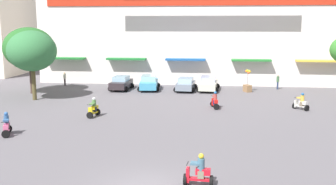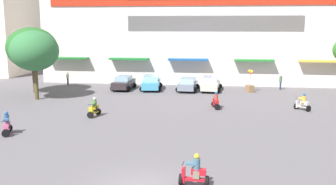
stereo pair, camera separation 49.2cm
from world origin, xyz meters
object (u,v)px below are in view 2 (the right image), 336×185
(plaza_tree_2, at_px, (32,48))
(balloon_vendor_cart, at_px, (250,84))
(parked_car_2, at_px, (188,84))
(parked_car_0, at_px, (124,83))
(scooter_rider_1, at_px, (7,125))
(scooter_rider_4, at_px, (94,108))
(parked_car_1, at_px, (151,83))
(parked_car_3, at_px, (211,84))
(scooter_rider_3, at_px, (216,101))
(scooter_rider_5, at_px, (303,103))
(plaza_tree_0, at_px, (34,51))
(pedestrian_0, at_px, (281,81))
(scooter_rider_7, at_px, (194,173))
(pedestrian_1, at_px, (68,78))

(plaza_tree_2, distance_m, balloon_vendor_cart, 23.28)
(parked_car_2, bearing_deg, plaza_tree_2, -167.79)
(balloon_vendor_cart, bearing_deg, parked_car_0, -179.04)
(scooter_rider_1, distance_m, scooter_rider_4, 7.03)
(parked_car_0, xyz_separation_m, balloon_vendor_cart, (13.82, 0.23, 0.12))
(parked_car_1, bearing_deg, balloon_vendor_cart, -0.50)
(parked_car_3, distance_m, scooter_rider_3, 9.19)
(scooter_rider_1, xyz_separation_m, scooter_rider_3, (13.65, 9.90, -0.01))
(plaza_tree_2, relative_size, scooter_rider_5, 4.61)
(parked_car_0, bearing_deg, scooter_rider_5, -25.45)
(balloon_vendor_cart, bearing_deg, scooter_rider_3, -111.75)
(scooter_rider_5, bearing_deg, plaza_tree_2, 169.18)
(plaza_tree_0, distance_m, scooter_rider_4, 10.68)
(scooter_rider_1, relative_size, scooter_rider_3, 1.03)
(scooter_rider_5, height_order, pedestrian_0, pedestrian_0)
(scooter_rider_7, distance_m, pedestrian_1, 32.32)
(scooter_rider_7, height_order, balloon_vendor_cart, balloon_vendor_cart)
(parked_car_2, height_order, scooter_rider_5, scooter_rider_5)
(pedestrian_1, bearing_deg, scooter_rider_7, -58.49)
(parked_car_3, xyz_separation_m, scooter_rider_1, (-12.98, -19.06, -0.15))
(scooter_rider_5, height_order, pedestrian_1, pedestrian_1)
(plaza_tree_2, xyz_separation_m, scooter_rider_1, (5.51, -15.17, -4.12))
(pedestrian_0, xyz_separation_m, balloon_vendor_cart, (-3.49, -2.03, -0.08))
(scooter_rider_1, bearing_deg, parked_car_0, 79.71)
(pedestrian_0, bearing_deg, plaza_tree_2, -167.98)
(plaza_tree_0, distance_m, scooter_rider_7, 25.19)
(pedestrian_1, bearing_deg, balloon_vendor_cart, -5.48)
(parked_car_2, distance_m, scooter_rider_4, 14.44)
(scooter_rider_1, height_order, scooter_rider_5, scooter_rider_1)
(scooter_rider_1, distance_m, scooter_rider_5, 23.27)
(scooter_rider_3, distance_m, pedestrian_0, 12.92)
(pedestrian_1, distance_m, balloon_vendor_cart, 21.28)
(parked_car_3, bearing_deg, pedestrian_1, 174.29)
(parked_car_0, xyz_separation_m, scooter_rider_4, (0.79, -12.81, -0.12))
(pedestrian_1, bearing_deg, scooter_rider_1, -79.06)
(scooter_rider_5, bearing_deg, scooter_rider_4, -165.21)
(plaza_tree_2, distance_m, parked_car_3, 19.30)
(parked_car_1, bearing_deg, scooter_rider_4, -99.85)
(scooter_rider_4, distance_m, scooter_rider_5, 17.39)
(scooter_rider_5, bearing_deg, scooter_rider_3, -178.28)
(parked_car_1, distance_m, parked_car_3, 6.56)
(scooter_rider_7, xyz_separation_m, pedestrian_1, (-16.89, 27.55, 0.28))
(pedestrian_0, bearing_deg, scooter_rider_5, -88.43)
(plaza_tree_0, distance_m, pedestrian_0, 26.13)
(scooter_rider_7, height_order, pedestrian_0, pedestrian_0)
(parked_car_0, bearing_deg, parked_car_1, 6.05)
(parked_car_1, bearing_deg, pedestrian_0, 7.74)
(scooter_rider_4, bearing_deg, parked_car_0, 93.51)
(balloon_vendor_cart, bearing_deg, scooter_rider_4, -134.98)
(parked_car_0, bearing_deg, parked_car_2, 1.23)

